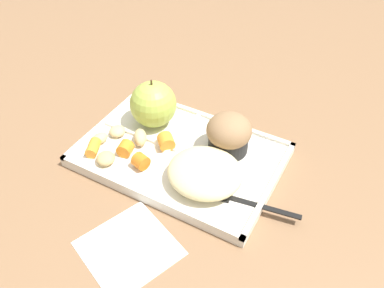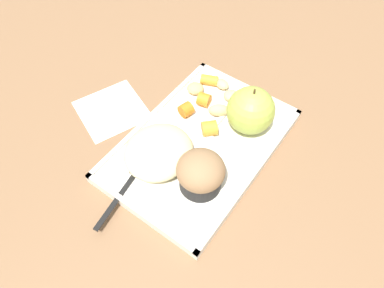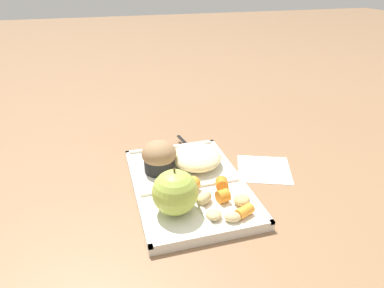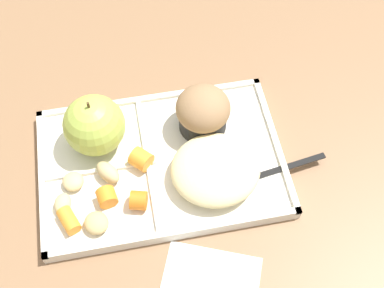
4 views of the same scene
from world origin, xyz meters
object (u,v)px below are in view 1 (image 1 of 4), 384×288
at_px(green_apple, 153,104).
at_px(bran_muffin, 229,134).
at_px(plastic_fork, 240,200).
at_px(lunch_tray, 180,155).

distance_m(green_apple, bran_muffin, 0.15).
relative_size(green_apple, bran_muffin, 1.22).
height_order(bran_muffin, plastic_fork, bran_muffin).
xyz_separation_m(green_apple, bran_muffin, (0.15, 0.00, -0.01)).
bearing_deg(lunch_tray, green_apple, 149.90).
bearing_deg(lunch_tray, bran_muffin, 34.89).
distance_m(lunch_tray, plastic_fork, 0.14).
xyz_separation_m(lunch_tray, green_apple, (-0.08, 0.05, 0.05)).
bearing_deg(green_apple, plastic_fork, -23.84).
xyz_separation_m(lunch_tray, bran_muffin, (0.07, 0.05, 0.04)).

